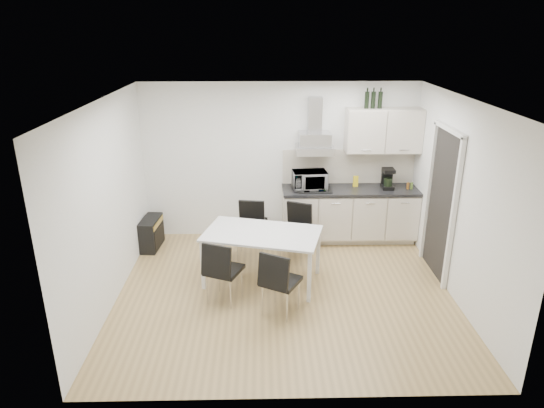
# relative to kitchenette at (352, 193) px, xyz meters

# --- Properties ---
(ground) EXTENTS (4.50, 4.50, 0.00)m
(ground) POSITION_rel_kitchenette_xyz_m (-1.18, -1.73, -0.83)
(ground) COLOR tan
(ground) RESTS_ON ground
(wall_back) EXTENTS (4.50, 0.10, 2.60)m
(wall_back) POSITION_rel_kitchenette_xyz_m (-1.18, 0.27, 0.47)
(wall_back) COLOR white
(wall_back) RESTS_ON ground
(wall_front) EXTENTS (4.50, 0.10, 2.60)m
(wall_front) POSITION_rel_kitchenette_xyz_m (-1.18, -3.73, 0.47)
(wall_front) COLOR white
(wall_front) RESTS_ON ground
(wall_left) EXTENTS (0.10, 4.00, 2.60)m
(wall_left) POSITION_rel_kitchenette_xyz_m (-3.43, -1.73, 0.47)
(wall_left) COLOR white
(wall_left) RESTS_ON ground
(wall_right) EXTENTS (0.10, 4.00, 2.60)m
(wall_right) POSITION_rel_kitchenette_xyz_m (1.07, -1.73, 0.47)
(wall_right) COLOR white
(wall_right) RESTS_ON ground
(ceiling) EXTENTS (4.50, 4.50, 0.00)m
(ceiling) POSITION_rel_kitchenette_xyz_m (-1.18, -1.73, 1.77)
(ceiling) COLOR white
(ceiling) RESTS_ON wall_back
(doorway) EXTENTS (0.08, 1.04, 2.10)m
(doorway) POSITION_rel_kitchenette_xyz_m (1.03, -1.18, 0.22)
(doorway) COLOR white
(doorway) RESTS_ON ground
(kitchenette) EXTENTS (2.22, 0.64, 2.52)m
(kitchenette) POSITION_rel_kitchenette_xyz_m (0.00, 0.00, 0.00)
(kitchenette) COLOR beige
(kitchenette) RESTS_ON ground
(dining_table) EXTENTS (1.74, 1.26, 0.75)m
(dining_table) POSITION_rel_kitchenette_xyz_m (-1.48, -1.40, -0.15)
(dining_table) COLOR white
(dining_table) RESTS_ON ground
(chair_far_left) EXTENTS (0.51, 0.56, 0.88)m
(chair_far_left) POSITION_rel_kitchenette_xyz_m (-1.67, -0.65, -0.39)
(chair_far_left) COLOR black
(chair_far_left) RESTS_ON ground
(chair_far_right) EXTENTS (0.61, 0.64, 0.88)m
(chair_far_right) POSITION_rel_kitchenette_xyz_m (-0.98, -0.74, -0.39)
(chair_far_right) COLOR black
(chair_far_right) RESTS_ON ground
(chair_near_left) EXTENTS (0.60, 0.63, 0.88)m
(chair_near_left) POSITION_rel_kitchenette_xyz_m (-1.98, -1.91, -0.39)
(chair_near_left) COLOR black
(chair_near_left) RESTS_ON ground
(chair_near_right) EXTENTS (0.63, 0.65, 0.88)m
(chair_near_right) POSITION_rel_kitchenette_xyz_m (-1.25, -2.22, -0.39)
(chair_near_right) COLOR black
(chair_near_right) RESTS_ON ground
(guitar_amp) EXTENTS (0.31, 0.62, 0.50)m
(guitar_amp) POSITION_rel_kitchenette_xyz_m (-3.28, -0.26, -0.58)
(guitar_amp) COLOR black
(guitar_amp) RESTS_ON ground
(floor_speaker) EXTENTS (0.25, 0.24, 0.32)m
(floor_speaker) POSITION_rel_kitchenette_xyz_m (-1.51, 0.17, -0.67)
(floor_speaker) COLOR black
(floor_speaker) RESTS_ON ground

